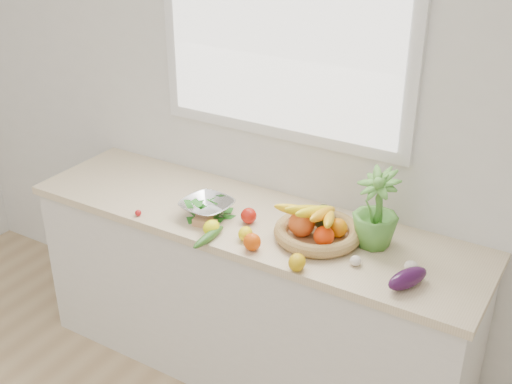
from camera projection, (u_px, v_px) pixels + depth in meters
The scene contains 20 objects.
back_wall at pixel (282, 107), 3.03m from camera, with size 4.50×0.02×2.70m, color white.
counter_cabinet at pixel (250, 298), 3.21m from camera, with size 2.20×0.58×0.86m, color silver.
countertop at pixel (249, 220), 3.01m from camera, with size 2.24×0.62×0.04m, color beige.
window_frame at pixel (282, 22), 2.84m from camera, with size 1.30×0.03×1.10m, color white.
window_pane at pixel (280, 23), 2.82m from camera, with size 1.18×0.01×0.98m, color white.
orange_loose at pixel (252, 242), 2.72m from camera, with size 0.08×0.08×0.08m, color #E04C07.
lemon_a at pixel (245, 233), 2.80m from camera, with size 0.06×0.08×0.06m, color yellow.
lemon_b at pixel (211, 227), 2.84m from camera, with size 0.07×0.08×0.07m, color #FFFB0D.
lemon_c at pixel (297, 262), 2.59m from camera, with size 0.07×0.09×0.07m, color #D09F0B.
apple at pixel (249, 216), 2.93m from camera, with size 0.07×0.07×0.07m, color #B0180E.
ginger at pixel (205, 223), 2.91m from camera, with size 0.11×0.04×0.03m, color tan.
garlic_a at pixel (356, 261), 2.63m from camera, with size 0.05×0.05×0.04m, color beige.
garlic_b at pixel (282, 228), 2.87m from camera, with size 0.05×0.05×0.04m, color silver.
garlic_c at pixel (411, 267), 2.58m from camera, with size 0.06×0.06×0.05m, color silver.
eggplant at pixel (408, 278), 2.48m from camera, with size 0.07×0.19×0.08m, color #320E35.
cucumber at pixel (209, 237), 2.80m from camera, with size 0.04×0.22×0.04m, color #305B1A.
radish at pixel (138, 213), 3.00m from camera, with size 0.03×0.03×0.03m, color red.
potted_herb at pixel (376, 208), 2.70m from camera, with size 0.20×0.20×0.35m, color #4F9235.
fruit_basket at pixel (317, 228), 2.80m from camera, with size 0.49×0.49×0.19m.
colander_with_spinach at pixel (207, 204), 2.98m from camera, with size 0.26×0.26×0.12m.
Camera 1 is at (1.39, -0.28, 2.35)m, focal length 45.00 mm.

